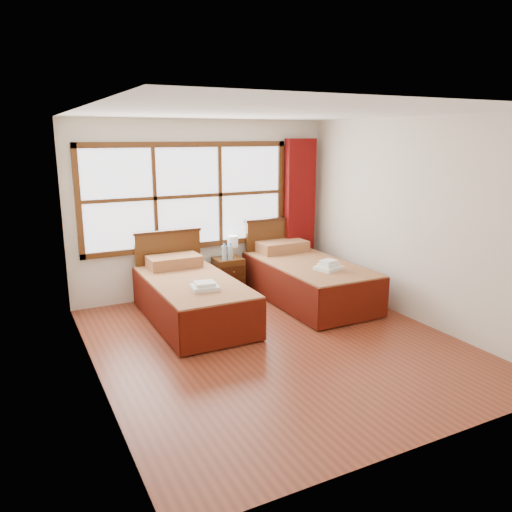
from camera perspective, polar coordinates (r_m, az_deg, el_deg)
name	(u,v)px	position (r m, az deg, el deg)	size (l,w,h in m)	color
floor	(276,343)	(5.92, 2.29, -9.93)	(4.50, 4.50, 0.00)	brown
ceiling	(278,112)	(5.43, 2.56, 16.10)	(4.50, 4.50, 0.00)	white
wall_back	(204,208)	(7.55, -6.00, 5.43)	(4.00, 4.00, 0.00)	silver
wall_left	(90,253)	(4.89, -18.47, 0.36)	(4.50, 4.50, 0.00)	silver
wall_right	(413,221)	(6.73, 17.49, 3.89)	(4.50, 4.50, 0.00)	silver
window	(188,196)	(7.40, -7.75, 6.78)	(3.16, 0.06, 1.56)	white
curtain	(299,211)	(8.15, 4.98, 5.13)	(0.50, 0.16, 2.30)	#670B0A
bed_left	(191,296)	(6.60, -7.43, -4.58)	(1.07, 2.09, 1.04)	#391B0B
bed_right	(306,278)	(7.34, 5.74, -2.53)	(1.12, 2.16, 1.09)	#391B0B
nightstand	(228,276)	(7.63, -3.18, -2.27)	(0.42, 0.42, 0.56)	#4C2910
towels_left	(205,286)	(6.05, -5.86, -3.45)	(0.35, 0.32, 0.09)	white
towels_right	(328,266)	(6.86, 8.28, -1.14)	(0.38, 0.35, 0.14)	white
lamp	(233,242)	(7.61, -2.69, 1.61)	(0.16, 0.16, 0.32)	gold
bottle_near	(224,253)	(7.40, -3.66, 0.37)	(0.07, 0.07, 0.25)	#A6C6D6
bottle_far	(230,252)	(7.43, -2.94, 0.46)	(0.07, 0.07, 0.26)	#A6C6D6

